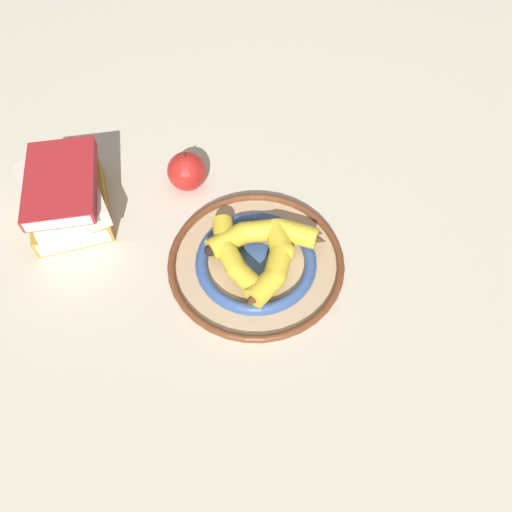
# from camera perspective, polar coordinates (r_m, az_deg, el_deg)

# --- Properties ---
(ground_plane) EXTENTS (2.80, 2.80, 0.00)m
(ground_plane) POSITION_cam_1_polar(r_m,az_deg,el_deg) (0.87, 1.64, -2.82)
(ground_plane) COLOR beige
(decorative_bowl) EXTENTS (0.31, 0.31, 0.03)m
(decorative_bowl) POSITION_cam_1_polar(r_m,az_deg,el_deg) (0.88, -0.00, -0.74)
(decorative_bowl) COLOR tan
(decorative_bowl) RESTS_ON ground_plane
(banana_a) EXTENTS (0.10, 0.17, 0.04)m
(banana_a) POSITION_cam_1_polar(r_m,az_deg,el_deg) (0.85, -2.72, 0.13)
(banana_a) COLOR yellow
(banana_a) RESTS_ON decorative_bowl
(banana_b) EXTENTS (0.17, 0.10, 0.04)m
(banana_b) POSITION_cam_1_polar(r_m,az_deg,el_deg) (0.83, 2.00, -1.00)
(banana_b) COLOR yellow
(banana_b) RESTS_ON decorative_bowl
(banana_c) EXTENTS (0.17, 0.16, 0.04)m
(banana_c) POSITION_cam_1_polar(r_m,az_deg,el_deg) (0.87, 0.98, 2.44)
(banana_c) COLOR yellow
(banana_c) RESTS_ON decorative_bowl
(book_stack) EXTENTS (0.22, 0.23, 0.10)m
(book_stack) POSITION_cam_1_polar(r_m,az_deg,el_deg) (0.98, -20.97, 6.34)
(book_stack) COLOR #B28933
(book_stack) RESTS_ON ground_plane
(apple) EXTENTS (0.08, 0.08, 0.09)m
(apple) POSITION_cam_1_polar(r_m,az_deg,el_deg) (0.99, -7.91, 9.56)
(apple) COLOR red
(apple) RESTS_ON ground_plane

